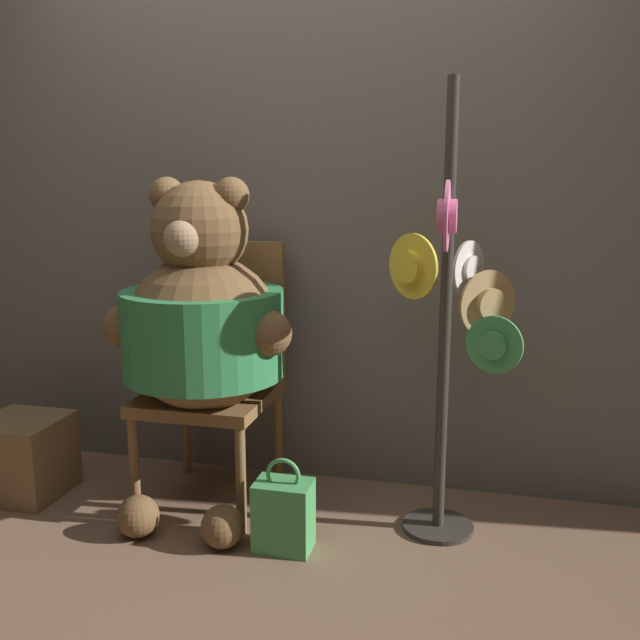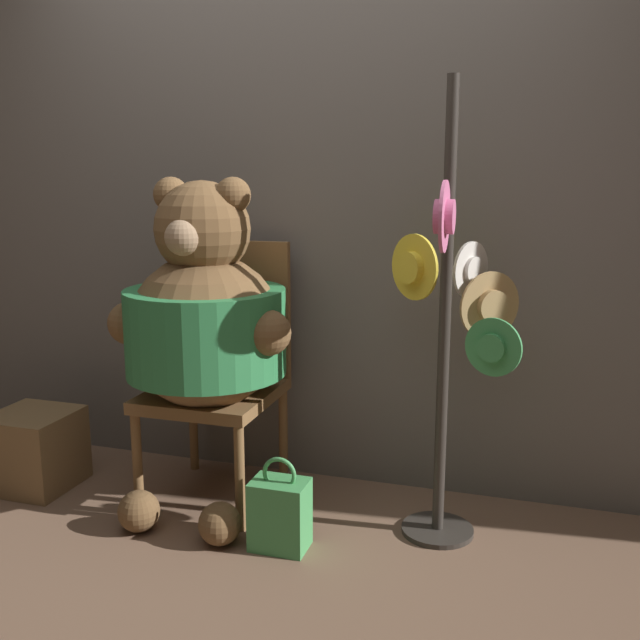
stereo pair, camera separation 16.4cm
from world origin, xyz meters
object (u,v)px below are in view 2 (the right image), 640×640
Objects in this scene: teddy_bear at (205,321)px; handbag_on_ground at (280,513)px; chair at (222,365)px; hat_display_rack at (452,322)px.

teddy_bear is 0.80m from handbag_on_ground.
chair is 0.73m from handbag_on_ground.
handbag_on_ground is (-0.57, -0.32, -0.70)m from hat_display_rack.
chair is 0.80× the size of teddy_bear.
chair is at bearing 96.04° from teddy_bear.
hat_display_rack is (0.97, 0.08, 0.04)m from teddy_bear.
handbag_on_ground is (0.40, -0.23, -0.66)m from teddy_bear.
chair is at bearing 173.67° from hat_display_rack.
teddy_bear reaches higher than chair.
hat_display_rack is 4.78× the size of handbag_on_ground.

